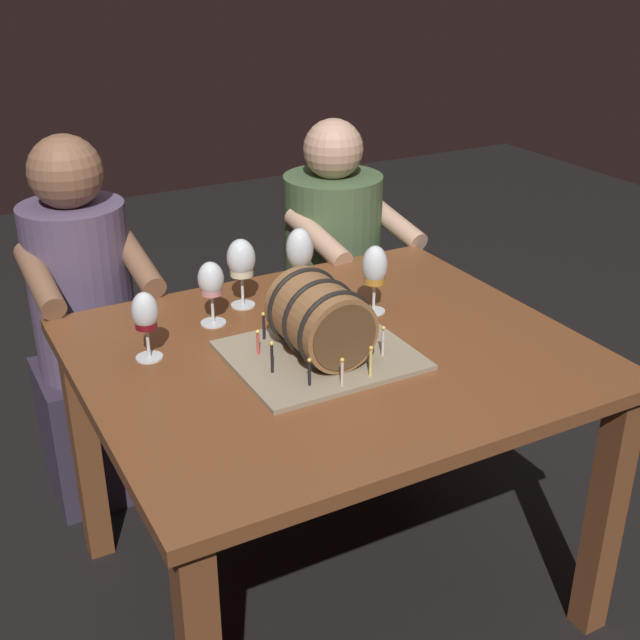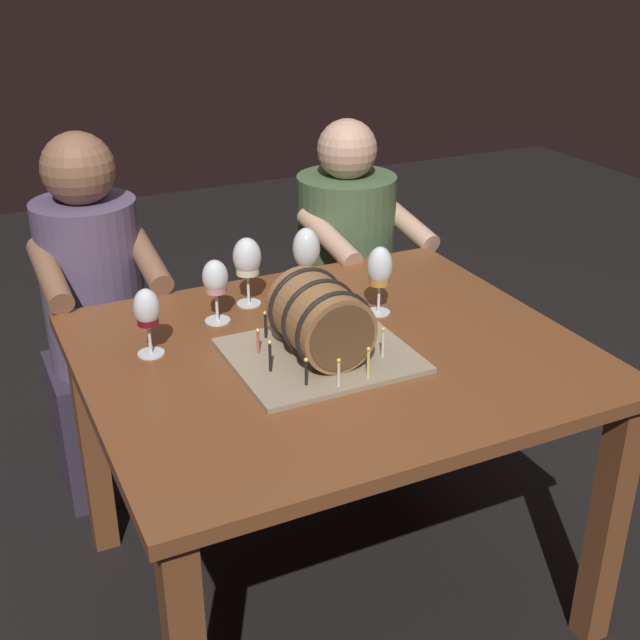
{
  "view_description": "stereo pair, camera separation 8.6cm",
  "coord_description": "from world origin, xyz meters",
  "px_view_note": "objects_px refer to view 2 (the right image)",
  "views": [
    {
      "loc": [
        -0.88,
        -1.58,
        1.69
      ],
      "look_at": [
        -0.05,
        -0.03,
        0.86
      ],
      "focal_mm": 46.18,
      "sensor_mm": 36.0,
      "label": 1
    },
    {
      "loc": [
        -0.81,
        -1.62,
        1.69
      ],
      "look_at": [
        -0.05,
        -0.03,
        0.86
      ],
      "focal_mm": 46.18,
      "sensor_mm": 36.0,
      "label": 2
    }
  ],
  "objects_px": {
    "wine_glass_rose": "(215,280)",
    "dining_table": "(332,388)",
    "wine_glass_red": "(147,311)",
    "person_seated_right": "(346,293)",
    "person_seated_left": "(100,338)",
    "barrel_cake": "(320,325)",
    "wine_glass_amber": "(380,270)",
    "wine_glass_white": "(247,260)",
    "wine_glass_empty": "(306,250)"
  },
  "relations": [
    {
      "from": "person_seated_left",
      "to": "wine_glass_amber",
      "type": "bearing_deg",
      "value": -44.63
    },
    {
      "from": "dining_table",
      "to": "wine_glass_rose",
      "type": "distance_m",
      "value": 0.41
    },
    {
      "from": "dining_table",
      "to": "person_seated_left",
      "type": "height_order",
      "value": "person_seated_left"
    },
    {
      "from": "barrel_cake",
      "to": "wine_glass_amber",
      "type": "xyz_separation_m",
      "value": [
        0.25,
        0.16,
        0.04
      ]
    },
    {
      "from": "wine_glass_red",
      "to": "wine_glass_rose",
      "type": "distance_m",
      "value": 0.23
    },
    {
      "from": "wine_glass_white",
      "to": "person_seated_left",
      "type": "distance_m",
      "value": 0.65
    },
    {
      "from": "dining_table",
      "to": "person_seated_right",
      "type": "distance_m",
      "value": 0.89
    },
    {
      "from": "wine_glass_empty",
      "to": "wine_glass_white",
      "type": "distance_m",
      "value": 0.17
    },
    {
      "from": "barrel_cake",
      "to": "wine_glass_rose",
      "type": "bearing_deg",
      "value": 117.46
    },
    {
      "from": "wine_glass_empty",
      "to": "person_seated_right",
      "type": "relative_size",
      "value": 0.18
    },
    {
      "from": "wine_glass_red",
      "to": "person_seated_left",
      "type": "bearing_deg",
      "value": 92.17
    },
    {
      "from": "wine_glass_empty",
      "to": "wine_glass_rose",
      "type": "relative_size",
      "value": 1.16
    },
    {
      "from": "wine_glass_empty",
      "to": "wine_glass_white",
      "type": "xyz_separation_m",
      "value": [
        -0.17,
        0.02,
        -0.01
      ]
    },
    {
      "from": "wine_glass_rose",
      "to": "wine_glass_white",
      "type": "xyz_separation_m",
      "value": [
        0.11,
        0.07,
        0.01
      ]
    },
    {
      "from": "wine_glass_red",
      "to": "wine_glass_empty",
      "type": "relative_size",
      "value": 0.86
    },
    {
      "from": "wine_glass_empty",
      "to": "wine_glass_rose",
      "type": "bearing_deg",
      "value": -169.45
    },
    {
      "from": "wine_glass_red",
      "to": "wine_glass_white",
      "type": "height_order",
      "value": "wine_glass_white"
    },
    {
      "from": "dining_table",
      "to": "person_seated_left",
      "type": "xyz_separation_m",
      "value": [
        -0.43,
        0.77,
        -0.11
      ]
    },
    {
      "from": "wine_glass_red",
      "to": "wine_glass_rose",
      "type": "xyz_separation_m",
      "value": [
        0.21,
        0.11,
        0.0
      ]
    },
    {
      "from": "person_seated_left",
      "to": "dining_table",
      "type": "bearing_deg",
      "value": -60.5
    },
    {
      "from": "wine_glass_rose",
      "to": "person_seated_right",
      "type": "relative_size",
      "value": 0.15
    },
    {
      "from": "wine_glass_amber",
      "to": "barrel_cake",
      "type": "bearing_deg",
      "value": -147.14
    },
    {
      "from": "barrel_cake",
      "to": "person_seated_right",
      "type": "xyz_separation_m",
      "value": [
        0.48,
        0.8,
        -0.32
      ]
    },
    {
      "from": "barrel_cake",
      "to": "person_seated_left",
      "type": "height_order",
      "value": "person_seated_left"
    },
    {
      "from": "wine_glass_empty",
      "to": "dining_table",
      "type": "bearing_deg",
      "value": -103.86
    },
    {
      "from": "barrel_cake",
      "to": "wine_glass_white",
      "type": "xyz_separation_m",
      "value": [
        -0.04,
        0.37,
        0.04
      ]
    },
    {
      "from": "dining_table",
      "to": "wine_glass_empty",
      "type": "distance_m",
      "value": 0.42
    },
    {
      "from": "dining_table",
      "to": "wine_glass_red",
      "type": "bearing_deg",
      "value": 158.18
    },
    {
      "from": "dining_table",
      "to": "barrel_cake",
      "type": "height_order",
      "value": "barrel_cake"
    },
    {
      "from": "dining_table",
      "to": "wine_glass_empty",
      "type": "bearing_deg",
      "value": 76.14
    },
    {
      "from": "wine_glass_amber",
      "to": "person_seated_right",
      "type": "bearing_deg",
      "value": 70.13
    },
    {
      "from": "wine_glass_red",
      "to": "person_seated_left",
      "type": "height_order",
      "value": "person_seated_left"
    },
    {
      "from": "wine_glass_red",
      "to": "person_seated_left",
      "type": "relative_size",
      "value": 0.15
    },
    {
      "from": "wine_glass_amber",
      "to": "person_seated_left",
      "type": "height_order",
      "value": "person_seated_left"
    },
    {
      "from": "barrel_cake",
      "to": "person_seated_right",
      "type": "height_order",
      "value": "person_seated_right"
    },
    {
      "from": "wine_glass_red",
      "to": "wine_glass_amber",
      "type": "height_order",
      "value": "wine_glass_amber"
    },
    {
      "from": "dining_table",
      "to": "wine_glass_red",
      "type": "relative_size",
      "value": 6.96
    },
    {
      "from": "dining_table",
      "to": "wine_glass_white",
      "type": "bearing_deg",
      "value": 104.6
    },
    {
      "from": "dining_table",
      "to": "barrel_cake",
      "type": "distance_m",
      "value": 0.21
    },
    {
      "from": "wine_glass_white",
      "to": "person_seated_left",
      "type": "bearing_deg",
      "value": 129.0
    },
    {
      "from": "wine_glass_empty",
      "to": "person_seated_left",
      "type": "height_order",
      "value": "person_seated_left"
    },
    {
      "from": "barrel_cake",
      "to": "wine_glass_red",
      "type": "distance_m",
      "value": 0.41
    },
    {
      "from": "wine_glass_red",
      "to": "wine_glass_empty",
      "type": "distance_m",
      "value": 0.52
    },
    {
      "from": "barrel_cake",
      "to": "wine_glass_red",
      "type": "relative_size",
      "value": 2.47
    },
    {
      "from": "wine_glass_red",
      "to": "person_seated_right",
      "type": "distance_m",
      "value": 1.1
    },
    {
      "from": "wine_glass_amber",
      "to": "wine_glass_white",
      "type": "height_order",
      "value": "wine_glass_white"
    },
    {
      "from": "wine_glass_empty",
      "to": "wine_glass_rose",
      "type": "xyz_separation_m",
      "value": [
        -0.28,
        -0.05,
        -0.02
      ]
    },
    {
      "from": "dining_table",
      "to": "wine_glass_amber",
      "type": "distance_m",
      "value": 0.34
    },
    {
      "from": "wine_glass_empty",
      "to": "wine_glass_white",
      "type": "relative_size",
      "value": 1.04
    },
    {
      "from": "wine_glass_rose",
      "to": "dining_table",
      "type": "bearing_deg",
      "value": -53.3
    }
  ]
}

